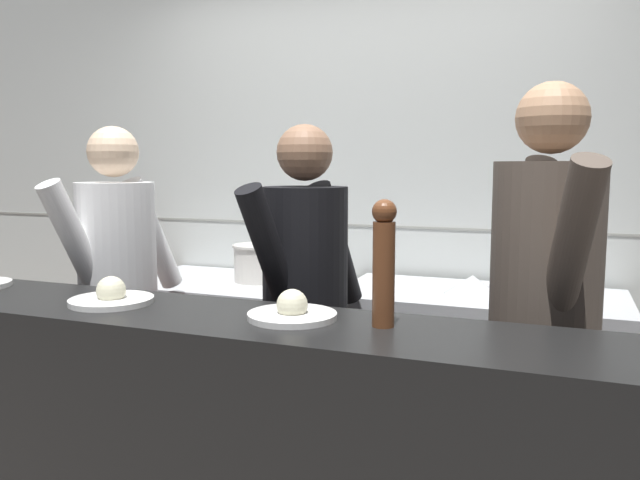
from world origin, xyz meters
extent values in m
cube|color=silver|center=(0.00, 1.50, 1.30)|extent=(8.00, 0.06, 2.60)
cube|color=gray|center=(0.00, 1.47, 1.15)|extent=(8.00, 0.00, 0.01)
cube|color=maroon|center=(-0.60, 1.10, 0.41)|extent=(1.12, 0.70, 0.83)
cube|color=#B7BABF|center=(-0.60, 1.10, 0.85)|extent=(1.14, 0.71, 0.04)
cube|color=#B7BABF|center=(-0.60, 0.77, 0.48)|extent=(1.01, 0.03, 0.10)
cube|color=#B7BABF|center=(0.68, 1.10, 0.45)|extent=(1.28, 0.65, 0.90)
cube|color=black|center=(0.08, -0.16, 0.51)|extent=(3.05, 0.45, 1.02)
cylinder|color=beige|center=(-0.48, 1.14, 0.96)|extent=(0.26, 0.26, 0.20)
cylinder|color=beige|center=(-0.48, 1.14, 1.06)|extent=(0.27, 0.27, 0.01)
cone|color=#B7BABF|center=(0.65, 1.05, 0.94)|extent=(0.25, 0.25, 0.09)
cylinder|color=white|center=(-0.36, -0.15, 1.03)|extent=(0.27, 0.27, 0.02)
sphere|color=beige|center=(-0.36, -0.15, 1.06)|extent=(0.10, 0.10, 0.10)
cylinder|color=white|center=(0.28, -0.12, 1.03)|extent=(0.27, 0.27, 0.02)
sphere|color=beige|center=(0.28, -0.12, 1.06)|extent=(0.09, 0.09, 0.09)
cylinder|color=brown|center=(0.56, -0.11, 1.17)|extent=(0.06, 0.06, 0.30)
sphere|color=brown|center=(0.56, -0.11, 1.35)|extent=(0.07, 0.07, 0.07)
cube|color=black|center=(-0.79, 0.40, 0.38)|extent=(0.32, 0.24, 0.77)
cylinder|color=white|center=(-0.79, 0.40, 1.09)|extent=(0.40, 0.40, 0.64)
sphere|color=beige|center=(-0.79, 0.40, 1.53)|extent=(0.22, 0.22, 0.22)
cylinder|color=white|center=(-0.74, 0.59, 1.16)|extent=(0.17, 0.33, 0.53)
cylinder|color=white|center=(-0.83, 0.21, 1.16)|extent=(0.17, 0.33, 0.53)
cube|color=black|center=(0.09, 0.43, 0.38)|extent=(0.32, 0.26, 0.76)
cylinder|color=black|center=(0.09, 0.43, 1.08)|extent=(0.41, 0.41, 0.63)
sphere|color=#8C664C|center=(0.09, 0.43, 1.52)|extent=(0.22, 0.22, 0.22)
cylinder|color=black|center=(0.15, 0.62, 1.15)|extent=(0.19, 0.33, 0.53)
cylinder|color=black|center=(0.03, 0.24, 1.15)|extent=(0.19, 0.33, 0.53)
cube|color=black|center=(0.97, 0.37, 0.41)|extent=(0.35, 0.28, 0.81)
cylinder|color=brown|center=(0.97, 0.37, 1.15)|extent=(0.45, 0.45, 0.67)
sphere|color=tan|center=(0.97, 0.37, 1.63)|extent=(0.23, 0.23, 0.23)
cylinder|color=brown|center=(0.90, 0.57, 1.23)|extent=(0.21, 0.35, 0.56)
cylinder|color=brown|center=(1.04, 0.17, 1.23)|extent=(0.21, 0.35, 0.56)
camera|label=1|loc=(1.02, -1.78, 1.47)|focal=35.00mm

